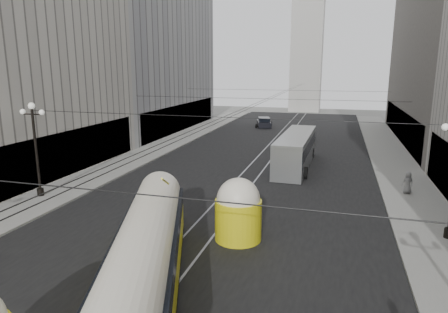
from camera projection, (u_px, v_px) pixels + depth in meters
The scene contains 14 objects.
road at pixel (261, 162), 37.67m from camera, with size 20.00×85.00×0.02m, color black.
sidewalk_left at pixel (160, 147), 44.17m from camera, with size 4.00×72.00×0.15m, color gray.
sidewalk_right at pixel (393, 161), 37.71m from camera, with size 4.00×72.00×0.15m, color gray.
rail_left at pixel (253, 162), 37.88m from camera, with size 0.12×85.00×0.04m, color gray.
rail_right at pixel (269, 163), 37.47m from camera, with size 0.12×85.00×0.04m, color gray.
building_left_far at pixel (140, 26), 54.45m from camera, with size 12.60×28.60×28.60m.
distant_tower at pixel (308, 35), 78.94m from camera, with size 6.00×6.00×31.36m.
lamppost_left_mid at pixel (35, 144), 26.64m from camera, with size 1.86×0.44×6.37m.
catenary at pixel (261, 100), 35.41m from camera, with size 25.00×72.00×0.23m.
streetcar at pixel (146, 256), 15.41m from camera, with size 6.76×14.52×3.35m.
city_bus at pixel (296, 149), 35.71m from camera, with size 2.73×11.70×2.96m.
sedan_white_far at pixel (305, 136), 48.72m from camera, with size 1.86×4.27×1.33m.
sedan_dark_far at pixel (264, 123), 59.73m from camera, with size 2.92×4.80×1.41m.
pedestrian_sidewalk_right at pixel (408, 183), 27.75m from camera, with size 0.76×0.47×1.55m, color gray.
Camera 1 is at (6.74, -3.68, 8.79)m, focal length 32.00 mm.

